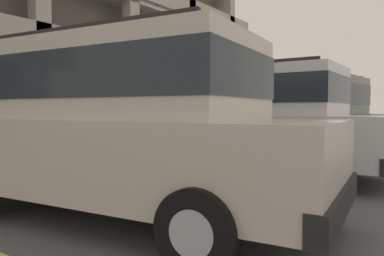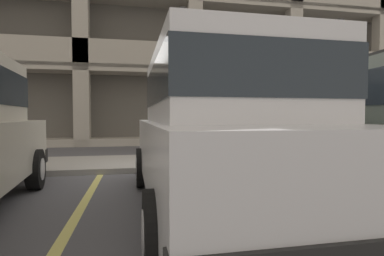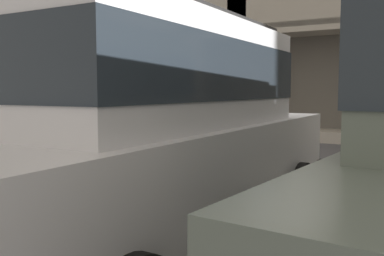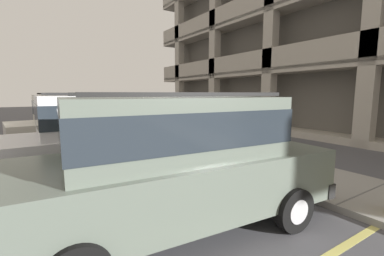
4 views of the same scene
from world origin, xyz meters
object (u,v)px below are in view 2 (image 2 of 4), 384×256
Objects in this scene: parking_meter_near at (166,117)px; fire_hydrant at (351,145)px; silver_suv at (219,125)px; parking_garage at (177,35)px.

parking_meter_near is 4.90m from fire_hydrant.
silver_suv is 2.88m from parking_meter_near.
parking_garage is at bearing 105.19° from fire_hydrant.
fire_hydrant is (4.84, 0.30, -0.72)m from parking_meter_near.
silver_suv is at bearing -96.02° from parking_garage.
parking_garage is 45.71× the size of fire_hydrant.
parking_garage is at bearing 83.38° from silver_suv.
silver_suv is 3.36× the size of parking_meter_near.
parking_meter_near is (-0.37, 2.85, 0.10)m from silver_suv.
silver_suv is at bearing -144.79° from fire_hydrant.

